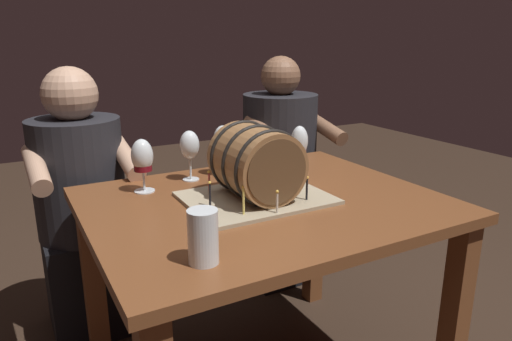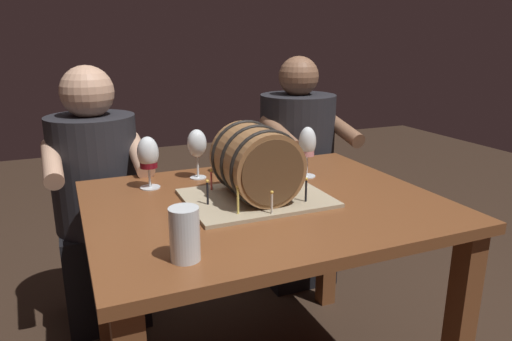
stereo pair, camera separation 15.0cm
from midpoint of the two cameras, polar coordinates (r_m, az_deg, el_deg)
dining_table at (r=1.58m, az=3.74°, el=-7.65°), size 1.13×0.91×0.73m
barrel_cake at (r=1.50m, az=2.87°, el=0.51°), size 0.46×0.36×0.25m
wine_glass_empty at (r=1.74m, az=-4.81°, el=3.18°), size 0.07×0.07×0.19m
wine_glass_red at (r=1.64m, az=-10.58°, el=1.79°), size 0.07×0.07×0.19m
wine_glass_amber at (r=1.79m, az=3.89°, el=3.41°), size 0.06×0.06×0.19m
wine_glass_rose at (r=1.77m, az=8.75°, el=3.13°), size 0.07×0.07×0.19m
wine_glass_white at (r=1.79m, az=-0.65°, el=3.48°), size 0.08×0.08×0.19m
beer_pint at (r=1.12m, az=-4.91°, el=-8.19°), size 0.07×0.07×0.13m
person_seated_left at (r=2.09m, az=-16.81°, el=-4.41°), size 0.40×0.48×1.14m
person_seated_right at (r=2.37m, az=6.79°, el=-1.06°), size 0.40×0.48×1.16m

